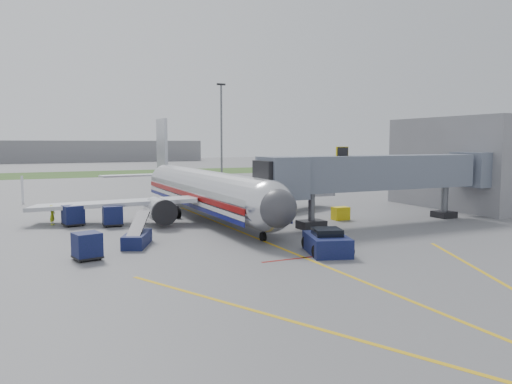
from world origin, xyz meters
name	(u,v)px	position (x,y,z in m)	size (l,w,h in m)	color
ground	(275,246)	(0.00, 0.00, 0.00)	(400.00, 400.00, 0.00)	#565659
grass_strip	(98,174)	(0.00, 90.00, 0.01)	(300.00, 25.00, 0.01)	#2D4C1E
apron_markings	(335,270)	(0.00, -7.40, 0.00)	(21.52, 50.00, 0.01)	gold
airliner	(204,190)	(0.00, 15.25, 2.65)	(32.10, 35.67, 10.25)	silver
jet_bridge	(378,174)	(12.86, 5.00, 4.47)	(25.30, 4.00, 6.90)	slate
terminal	(471,163)	(30.00, 10.00, 5.00)	(10.00, 16.00, 10.00)	slate
light_mast_right	(221,127)	(25.00, 75.00, 10.78)	(2.00, 0.44, 20.40)	#595B60
distant_terminal	(40,151)	(-10.00, 170.00, 4.00)	(120.00, 14.00, 8.00)	slate
pushback_tug	(327,243)	(1.98, -3.52, 0.69)	(3.50, 4.51, 1.65)	#0C1935
baggage_cart_a	(113,216)	(-8.99, 13.45, 0.91)	(1.71, 1.71, 1.78)	#0C1935
baggage_cart_b	(87,246)	(-12.47, 1.29, 0.86)	(1.87, 1.87, 1.69)	#0C1935
baggage_cart_c	(73,216)	(-12.09, 15.03, 0.91)	(1.96, 1.96, 1.79)	#0C1935
belt_loader	(137,238)	(-8.78, 4.24, 0.54)	(2.89, 4.55, 2.17)	#0C1935
ground_power_cart	(341,213)	(11.03, 8.00, 0.60)	(1.55, 1.05, 1.22)	yellow
ramp_worker	(52,215)	(-13.70, 16.34, 0.88)	(0.64, 0.42, 1.75)	#C5DC19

